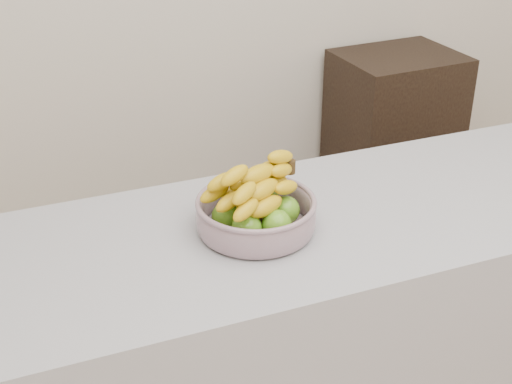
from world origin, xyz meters
The scene contains 3 objects.
counter centered at (0.00, 0.68, 0.45)m, with size 2.00×0.60×0.90m, color #A3A3AC.
cabinet centered at (0.77, 1.78, 0.44)m, with size 0.49×0.39×0.88m, color black.
fruit_bowl centered at (-0.30, 0.68, 0.95)m, with size 0.28×0.28×0.16m.
Camera 1 is at (-0.82, -0.62, 1.75)m, focal length 50.00 mm.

